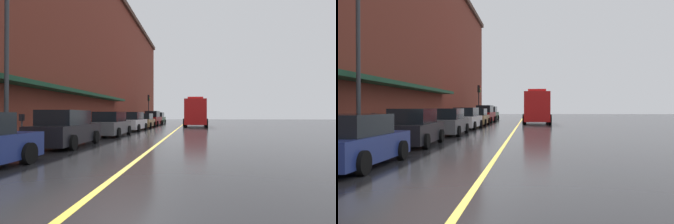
{
  "view_description": "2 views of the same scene",
  "coord_description": "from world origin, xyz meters",
  "views": [
    {
      "loc": [
        1.89,
        -3.84,
        1.46
      ],
      "look_at": [
        -1.05,
        25.02,
        1.72
      ],
      "focal_mm": 29.49,
      "sensor_mm": 36.0,
      "label": 1
    },
    {
      "loc": [
        1.19,
        -7.85,
        1.74
      ],
      "look_at": [
        -0.54,
        17.95,
        1.37
      ],
      "focal_mm": 39.0,
      "sensor_mm": 36.0,
      "label": 2
    }
  ],
  "objects": [
    {
      "name": "ground_plane",
      "position": [
        0.0,
        25.0,
        0.0
      ],
      "size": [
        112.0,
        112.0,
        0.0
      ],
      "primitive_type": "plane",
      "color": "#232326"
    },
    {
      "name": "sidewalk_left",
      "position": [
        -6.2,
        25.0,
        0.07
      ],
      "size": [
        2.4,
        70.0,
        0.15
      ],
      "primitive_type": "cube",
      "color": "gray",
      "rests_on": "ground"
    },
    {
      "name": "lane_center_stripe",
      "position": [
        0.0,
        25.0,
        0.0
      ],
      "size": [
        0.16,
        70.0,
        0.01
      ],
      "primitive_type": "cube",
      "color": "gold",
      "rests_on": "ground"
    },
    {
      "name": "brick_building_left",
      "position": [
        -12.47,
        24.0,
        8.13
      ],
      "size": [
        11.31,
        64.0,
        16.24
      ],
      "color": "maroon",
      "rests_on": "ground"
    },
    {
      "name": "parked_car_0",
      "position": [
        -3.99,
        2.4,
        0.73
      ],
      "size": [
        2.19,
        4.43,
        1.53
      ],
      "rotation": [
        0.0,
        0.0,
        1.56
      ],
      "color": "navy",
      "rests_on": "ground"
    },
    {
      "name": "parked_car_1",
      "position": [
        -4.03,
        8.25,
        0.78
      ],
      "size": [
        2.06,
        4.51,
        1.66
      ],
      "rotation": [
        0.0,
        0.0,
        1.6
      ],
      "color": "black",
      "rests_on": "ground"
    },
    {
      "name": "parked_car_2",
      "position": [
        -3.93,
        14.54,
        0.77
      ],
      "size": [
        2.07,
        4.71,
        1.64
      ],
      "rotation": [
        0.0,
        0.0,
        1.58
      ],
      "color": "#595B60",
      "rests_on": "ground"
    },
    {
      "name": "parked_car_3",
      "position": [
        -3.87,
        20.87,
        0.79
      ],
      "size": [
        2.05,
        4.78,
        1.69
      ],
      "rotation": [
        0.0,
        0.0,
        1.54
      ],
      "color": "silver",
      "rests_on": "ground"
    },
    {
      "name": "parked_car_4",
      "position": [
        -3.86,
        26.23,
        0.75
      ],
      "size": [
        2.11,
        4.55,
        1.58
      ],
      "rotation": [
        0.0,
        0.0,
        1.57
      ],
      "color": "#A5844C",
      "rests_on": "ground"
    },
    {
      "name": "parked_car_5",
      "position": [
        -3.87,
        32.55,
        0.89
      ],
      "size": [
        2.08,
        4.82,
        1.92
      ],
      "rotation": [
        0.0,
        0.0,
        1.54
      ],
      "color": "maroon",
      "rests_on": "ground"
    },
    {
      "name": "parked_car_6",
      "position": [
        -4.01,
        38.87,
        0.83
      ],
      "size": [
        2.05,
        4.56,
        1.79
      ],
      "rotation": [
        0.0,
        0.0,
        1.56
      ],
      "color": "#2D5133",
      "rests_on": "ground"
    },
    {
      "name": "fire_truck",
      "position": [
        1.83,
        30.39,
        1.65
      ],
      "size": [
        2.84,
        7.77,
        3.47
      ],
      "rotation": [
        0.0,
        0.0,
        -1.57
      ],
      "color": "red",
      "rests_on": "ground"
    },
    {
      "name": "parking_meter_0",
      "position": [
        -5.35,
        35.87,
        1.06
      ],
      "size": [
        0.14,
        0.18,
        1.33
      ],
      "color": "#4C4C51",
      "rests_on": "sidewalk_left"
    },
    {
      "name": "parking_meter_1",
      "position": [
        -5.35,
        6.98,
        1.06
      ],
      "size": [
        0.14,
        0.18,
        1.33
      ],
      "color": "#4C4C51",
      "rests_on": "sidewalk_left"
    },
    {
      "name": "parking_meter_2",
      "position": [
        -5.35,
        17.08,
        1.06
      ],
      "size": [
        0.14,
        0.18,
        1.33
      ],
      "color": "#4C4C51",
      "rests_on": "sidewalk_left"
    },
    {
      "name": "parking_meter_3",
      "position": [
        -5.35,
        9.67,
        1.06
      ],
      "size": [
        0.14,
        0.18,
        1.33
      ],
      "color": "#4C4C51",
      "rests_on": "sidewalk_left"
    },
    {
      "name": "street_lamp_left",
      "position": [
        -5.95,
        6.85,
        4.4
      ],
      "size": [
        0.44,
        0.44,
        6.94
      ],
      "color": "#33383D",
      "rests_on": "sidewalk_left"
    },
    {
      "name": "traffic_light_near",
      "position": [
        -5.29,
        37.54,
        3.16
      ],
      "size": [
        0.38,
        0.36,
        4.3
      ],
      "color": "#232326",
      "rests_on": "sidewalk_left"
    }
  ]
}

